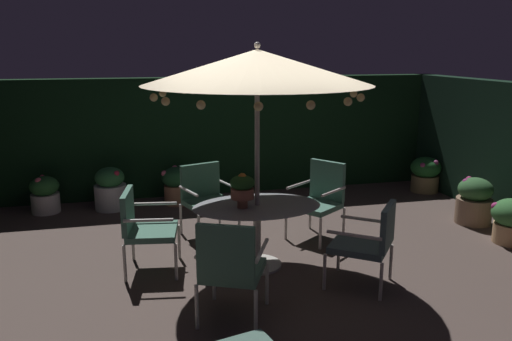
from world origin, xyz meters
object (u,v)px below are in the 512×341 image
at_px(potted_plant_right_far, 110,189).
at_px(potted_plant_left_far, 176,184).
at_px(patio_chair_east, 230,265).
at_px(patio_chair_southeast, 369,240).
at_px(centerpiece_planter, 242,187).
at_px(potted_plant_back_center, 474,201).
at_px(patio_dining_table, 257,218).
at_px(patio_chair_northeast, 143,224).
at_px(patio_chair_south, 320,196).
at_px(potted_plant_back_right, 425,173).
at_px(potted_plant_front_corner, 512,219).
at_px(potted_plant_back_left, 45,194).
at_px(patio_chair_north, 206,195).
at_px(patio_umbrella, 257,67).

xyz_separation_m(potted_plant_right_far, potted_plant_left_far, (1.04, 0.03, 0.01)).
xyz_separation_m(patio_chair_east, potted_plant_left_far, (-0.15, 3.93, -0.23)).
bearing_deg(potted_plant_right_far, patio_chair_southeast, -51.91).
xyz_separation_m(centerpiece_planter, potted_plant_back_center, (3.63, 0.82, -0.65)).
bearing_deg(patio_chair_east, patio_dining_table, 65.47).
xyz_separation_m(patio_chair_northeast, patio_chair_south, (2.34, 0.57, 0.02)).
distance_m(potted_plant_back_right, potted_plant_front_corner, 2.54).
xyz_separation_m(patio_dining_table, patio_chair_southeast, (1.02, -0.80, -0.06)).
relative_size(centerpiece_planter, potted_plant_front_corner, 0.67).
distance_m(patio_chair_northeast, potted_plant_back_left, 2.95).
height_order(patio_chair_north, patio_chair_south, patio_chair_south).
height_order(patio_dining_table, potted_plant_back_right, patio_dining_table).
bearing_deg(patio_umbrella, patio_chair_east, -114.53).
bearing_deg(patio_chair_southeast, potted_plant_front_corner, 17.27).
distance_m(patio_chair_southeast, patio_chair_south, 1.57).
bearing_deg(potted_plant_back_center, centerpiece_planter, -167.24).
distance_m(centerpiece_planter, patio_chair_north, 1.39).
bearing_deg(potted_plant_front_corner, patio_chair_northeast, 176.91).
bearing_deg(potted_plant_left_far, potted_plant_back_left, 179.41).
bearing_deg(potted_plant_left_far, potted_plant_back_center, -25.66).
xyz_separation_m(patio_chair_south, potted_plant_front_corner, (2.36, -0.82, -0.25)).
bearing_deg(potted_plant_right_far, potted_plant_back_right, -2.60).
xyz_separation_m(centerpiece_planter, potted_plant_back_right, (3.88, 2.53, -0.66)).
distance_m(patio_umbrella, patio_chair_east, 2.16).
xyz_separation_m(potted_plant_back_left, potted_plant_front_corner, (6.13, -2.82, 0.02)).
distance_m(patio_dining_table, potted_plant_front_corner, 3.43).
bearing_deg(patio_chair_north, patio_umbrella, -71.25).
xyz_separation_m(patio_chair_northeast, potted_plant_back_center, (4.73, 0.56, -0.22)).
bearing_deg(patio_dining_table, potted_plant_back_right, 33.76).
bearing_deg(potted_plant_front_corner, centerpiece_planter, -179.86).
xyz_separation_m(patio_dining_table, patio_chair_east, (-0.54, -1.19, -0.01)).
distance_m(patio_umbrella, patio_chair_north, 2.17).
bearing_deg(patio_umbrella, potted_plant_right_far, 122.54).
bearing_deg(patio_chair_north, patio_chair_southeast, -54.65).
bearing_deg(patio_chair_south, patio_chair_northeast, -166.32).
height_order(patio_chair_south, potted_plant_back_left, patio_chair_south).
relative_size(patio_chair_southeast, potted_plant_left_far, 1.50).
bearing_deg(centerpiece_planter, potted_plant_back_right, 33.16).
bearing_deg(potted_plant_back_center, patio_chair_northeast, -173.25).
relative_size(patio_dining_table, patio_umbrella, 0.58).
xyz_separation_m(patio_umbrella, potted_plant_left_far, (-0.69, 2.74, -1.96)).
bearing_deg(centerpiece_planter, patio_dining_table, 19.72).
bearing_deg(potted_plant_right_far, patio_umbrella, -57.46).
relative_size(potted_plant_back_center, potted_plant_right_far, 1.00).
xyz_separation_m(patio_chair_northeast, potted_plant_front_corner, (4.70, -0.25, -0.23)).
bearing_deg(patio_chair_southeast, potted_plant_left_far, 115.82).
height_order(patio_chair_northeast, potted_plant_front_corner, patio_chair_northeast).
bearing_deg(potted_plant_back_center, potted_plant_front_corner, -91.73).
bearing_deg(potted_plant_right_far, patio_chair_east, -73.07).
xyz_separation_m(patio_chair_north, potted_plant_right_far, (-1.31, 1.48, -0.22)).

